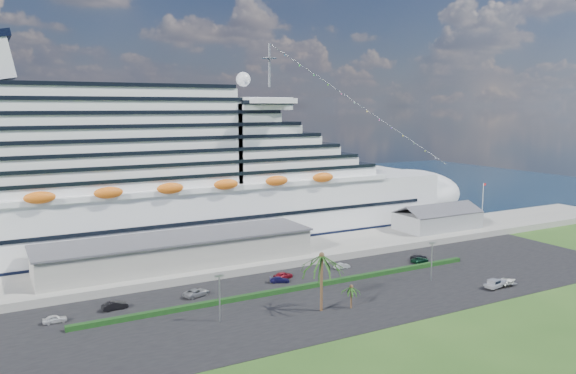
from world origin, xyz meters
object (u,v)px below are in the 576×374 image
parked_car_3 (280,280)px  pickup_truck (496,283)px  boat_trailer (506,281)px  cruise_ship (162,184)px

parked_car_3 → pickup_truck: pickup_truck is taller
boat_trailer → cruise_ship: bearing=128.1°
pickup_truck → cruise_ship: bearing=126.6°
pickup_truck → parked_car_3: bearing=146.5°
cruise_ship → boat_trailer: (52.07, -66.45, -15.49)m
pickup_truck → boat_trailer: bearing=-2.3°
pickup_truck → boat_trailer: pickup_truck is taller
boat_trailer → parked_car_3: bearing=148.2°
cruise_ship → boat_trailer: bearing=-51.9°
parked_car_3 → pickup_truck: bearing=-101.1°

